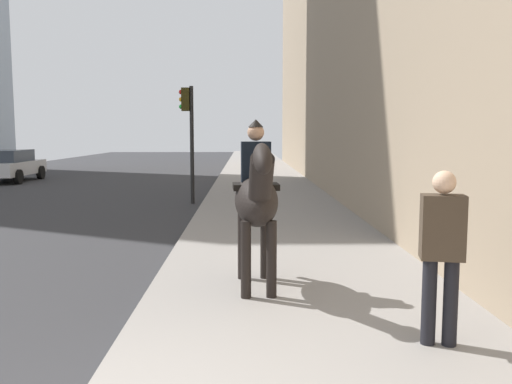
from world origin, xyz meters
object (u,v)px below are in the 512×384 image
Objects in this scene: mounted_horse_near at (257,198)px; pedestrian_greeting at (442,246)px; car_near_lane at (10,165)px; traffic_light_near_curb at (189,125)px.

mounted_horse_near is 1.31× the size of pedestrian_greeting.
traffic_light_near_curb is at bearing -131.86° from car_near_lane.
pedestrian_greeting reaches higher than car_near_lane.
traffic_light_near_curb reaches higher than car_near_lane.
pedestrian_greeting is at bearing -162.61° from traffic_light_near_curb.
traffic_light_near_curb is at bearing 28.52° from pedestrian_greeting.
car_near_lane is (19.29, 12.46, -0.34)m from pedestrian_greeting.
mounted_horse_near is at bearing -168.96° from traffic_light_near_curb.
mounted_horse_near is at bearing 53.36° from pedestrian_greeting.
car_near_lane is at bearing -151.50° from mounted_horse_near.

